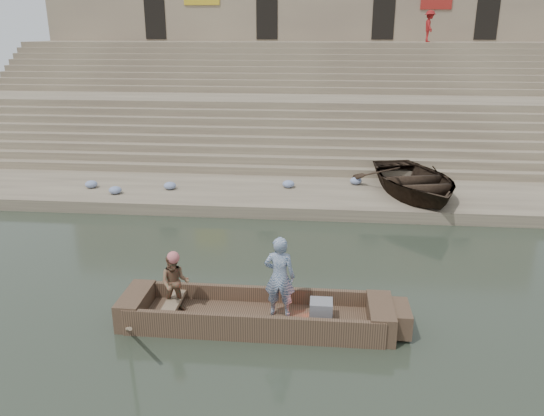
# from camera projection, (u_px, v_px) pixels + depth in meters

# --- Properties ---
(ground) EXTENTS (120.00, 120.00, 0.00)m
(ground) POSITION_uv_depth(u_px,v_px,m) (242.00, 312.00, 11.56)
(ground) COLOR #283125
(ground) RESTS_ON ground
(lower_landing) EXTENTS (32.00, 4.00, 0.40)m
(lower_landing) POSITION_uv_depth(u_px,v_px,m) (275.00, 195.00, 19.04)
(lower_landing) COLOR gray
(lower_landing) RESTS_ON ground
(mid_landing) EXTENTS (32.00, 3.00, 2.80)m
(mid_landing) POSITION_uv_depth(u_px,v_px,m) (290.00, 126.00, 25.74)
(mid_landing) COLOR gray
(mid_landing) RESTS_ON ground
(upper_landing) EXTENTS (32.00, 3.00, 5.20)m
(upper_landing) POSITION_uv_depth(u_px,v_px,m) (297.00, 87.00, 31.96)
(upper_landing) COLOR gray
(upper_landing) RESTS_ON ground
(ghat_steps) EXTENTS (32.00, 11.00, 5.20)m
(ghat_steps) POSITION_uv_depth(u_px,v_px,m) (292.00, 113.00, 27.21)
(ghat_steps) COLOR gray
(ghat_steps) RESTS_ON ground
(building_wall) EXTENTS (32.00, 5.07, 11.20)m
(building_wall) POSITION_uv_depth(u_px,v_px,m) (301.00, 34.00, 34.78)
(building_wall) COLOR tan
(building_wall) RESTS_ON ground
(main_rowboat) EXTENTS (5.00, 1.30, 0.22)m
(main_rowboat) POSITION_uv_depth(u_px,v_px,m) (256.00, 320.00, 11.03)
(main_rowboat) COLOR brown
(main_rowboat) RESTS_ON ground
(rowboat_trim) EXTENTS (6.04, 2.63, 1.93)m
(rowboat_trim) POSITION_uv_depth(u_px,v_px,m) (266.00, 312.00, 10.94)
(rowboat_trim) COLOR brown
(rowboat_trim) RESTS_ON ground
(standing_man) EXTENTS (0.66, 0.47, 1.73)m
(standing_man) POSITION_uv_depth(u_px,v_px,m) (280.00, 277.00, 10.75)
(standing_man) COLOR navy
(standing_man) RESTS_ON main_rowboat
(rowing_man) EXTENTS (0.68, 0.57, 1.26)m
(rowing_man) POSITION_uv_depth(u_px,v_px,m) (175.00, 283.00, 11.01)
(rowing_man) COLOR #236940
(rowing_man) RESTS_ON main_rowboat
(television) EXTENTS (0.46, 0.42, 0.40)m
(television) POSITION_uv_depth(u_px,v_px,m) (321.00, 310.00, 10.81)
(television) COLOR slate
(television) RESTS_ON main_rowboat
(beached_rowboat) EXTENTS (4.63, 5.68, 1.03)m
(beached_rowboat) POSITION_uv_depth(u_px,v_px,m) (414.00, 180.00, 18.32)
(beached_rowboat) COLOR #2D2116
(beached_rowboat) RESTS_ON lower_landing
(pedestrian) EXTENTS (0.68, 1.13, 1.70)m
(pedestrian) POSITION_uv_depth(u_px,v_px,m) (429.00, 26.00, 29.72)
(pedestrian) COLOR maroon
(pedestrian) RESTS_ON upper_landing
(cloth_bundles) EXTENTS (10.02, 2.48, 0.26)m
(cloth_bundles) POSITION_uv_depth(u_px,v_px,m) (206.00, 185.00, 19.15)
(cloth_bundles) COLOR #3F5999
(cloth_bundles) RESTS_ON lower_landing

